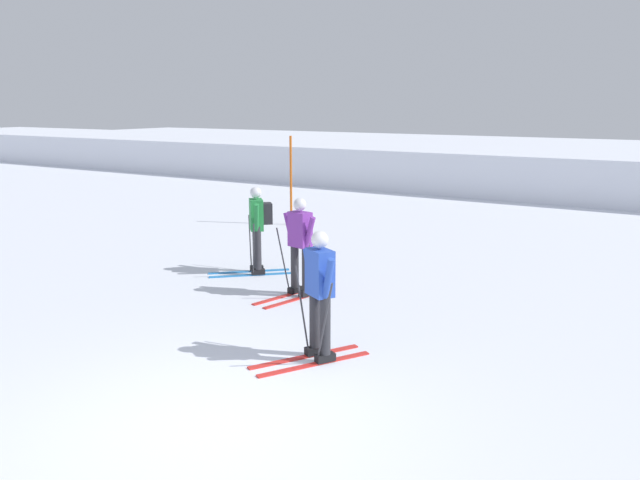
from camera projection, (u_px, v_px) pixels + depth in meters
name	position (u px, v px, depth m)	size (l,w,h in m)	color
ground_plane	(214.00, 427.00, 6.62)	(120.00, 120.00, 0.00)	silver
far_snow_ridge	(585.00, 172.00, 23.85)	(80.00, 7.71, 1.53)	silver
skier_blue	(319.00, 292.00, 8.20)	(1.11, 1.57, 1.71)	red
skier_green	(258.00, 226.00, 12.41)	(1.42, 1.36, 1.71)	#237AC6
skier_purple	(300.00, 244.00, 10.98)	(0.98, 1.64, 1.71)	red
trail_marker_pole	(291.00, 181.00, 17.40)	(0.06, 0.06, 2.42)	#C65614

